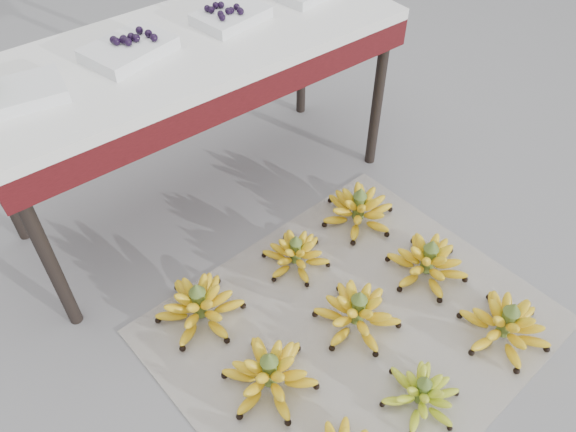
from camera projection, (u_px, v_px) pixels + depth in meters
ground at (337, 336)px, 1.93m from camera, size 60.00×60.00×0.00m
newspaper_mat at (352, 326)px, 1.96m from camera, size 1.32×1.13×0.01m
bunch_front_center at (421, 394)px, 1.72m from camera, size 0.32×0.32×0.15m
bunch_front_right at (505, 325)px, 1.88m from camera, size 0.35×0.35×0.18m
bunch_mid_left at (270, 374)px, 1.76m from camera, size 0.31×0.31×0.18m
bunch_mid_center at (357, 313)px, 1.92m from camera, size 0.32×0.32×0.18m
bunch_mid_right at (428, 262)px, 2.08m from camera, size 0.31×0.31×0.18m
bunch_back_left at (200, 306)px, 1.94m from camera, size 0.38×0.38×0.19m
bunch_back_center at (296, 254)px, 2.12m from camera, size 0.27×0.27×0.15m
bunch_back_right at (359, 210)px, 2.27m from camera, size 0.39×0.39×0.18m
vendor_table at (191, 61)px, 1.97m from camera, size 1.53×0.61×0.73m
tray_far_left at (21, 93)px, 1.64m from camera, size 0.27×0.21×0.04m
tray_left at (129, 48)px, 1.81m from camera, size 0.31×0.26×0.07m
tray_right at (231, 15)px, 1.98m from camera, size 0.27×0.22×0.06m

